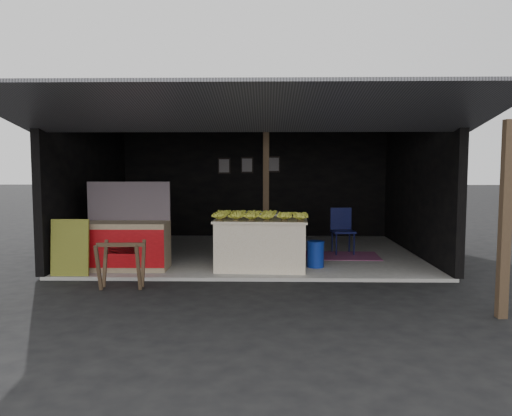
{
  "coord_description": "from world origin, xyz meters",
  "views": [
    {
      "loc": [
        0.31,
        -8.16,
        1.95
      ],
      "look_at": [
        0.11,
        1.51,
        1.1
      ],
      "focal_mm": 35.0,
      "sensor_mm": 36.0,
      "label": 1
    }
  ],
  "objects_px": {
    "plastic_chair": "(342,227)",
    "banana_table": "(261,244)",
    "neighbor_stall": "(126,243)",
    "white_crate": "(257,235)",
    "water_barrel": "(316,255)",
    "sawhorse": "(121,260)"
  },
  "relations": [
    {
      "from": "water_barrel",
      "to": "sawhorse",
      "type": "bearing_deg",
      "value": -154.78
    },
    {
      "from": "banana_table",
      "to": "sawhorse",
      "type": "relative_size",
      "value": 2.25
    },
    {
      "from": "banana_table",
      "to": "neighbor_stall",
      "type": "xyz_separation_m",
      "value": [
        -2.44,
        -0.07,
        0.02
      ]
    },
    {
      "from": "white_crate",
      "to": "water_barrel",
      "type": "bearing_deg",
      "value": -35.08
    },
    {
      "from": "banana_table",
      "to": "white_crate",
      "type": "bearing_deg",
      "value": 98.52
    },
    {
      "from": "sawhorse",
      "to": "plastic_chair",
      "type": "distance_m",
      "value": 4.87
    },
    {
      "from": "sawhorse",
      "to": "water_barrel",
      "type": "height_order",
      "value": "sawhorse"
    },
    {
      "from": "water_barrel",
      "to": "plastic_chair",
      "type": "distance_m",
      "value": 1.66
    },
    {
      "from": "banana_table",
      "to": "sawhorse",
      "type": "height_order",
      "value": "banana_table"
    },
    {
      "from": "white_crate",
      "to": "neighbor_stall",
      "type": "distance_m",
      "value": 2.58
    },
    {
      "from": "neighbor_stall",
      "to": "sawhorse",
      "type": "relative_size",
      "value": 2.08
    },
    {
      "from": "banana_table",
      "to": "white_crate",
      "type": "xyz_separation_m",
      "value": [
        -0.09,
        1.0,
        0.01
      ]
    },
    {
      "from": "white_crate",
      "to": "water_barrel",
      "type": "relative_size",
      "value": 2.07
    },
    {
      "from": "sawhorse",
      "to": "water_barrel",
      "type": "xyz_separation_m",
      "value": [
        3.16,
        1.49,
        -0.18
      ]
    },
    {
      "from": "plastic_chair",
      "to": "banana_table",
      "type": "bearing_deg",
      "value": -141.81
    },
    {
      "from": "sawhorse",
      "to": "plastic_chair",
      "type": "height_order",
      "value": "plastic_chair"
    },
    {
      "from": "white_crate",
      "to": "neighbor_stall",
      "type": "xyz_separation_m",
      "value": [
        -2.34,
        -1.08,
        0.01
      ]
    },
    {
      "from": "banana_table",
      "to": "water_barrel",
      "type": "distance_m",
      "value": 1.05
    },
    {
      "from": "banana_table",
      "to": "sawhorse",
      "type": "distance_m",
      "value": 2.53
    },
    {
      "from": "white_crate",
      "to": "sawhorse",
      "type": "height_order",
      "value": "white_crate"
    },
    {
      "from": "water_barrel",
      "to": "plastic_chair",
      "type": "height_order",
      "value": "plastic_chair"
    },
    {
      "from": "banana_table",
      "to": "neighbor_stall",
      "type": "height_order",
      "value": "neighbor_stall"
    }
  ]
}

